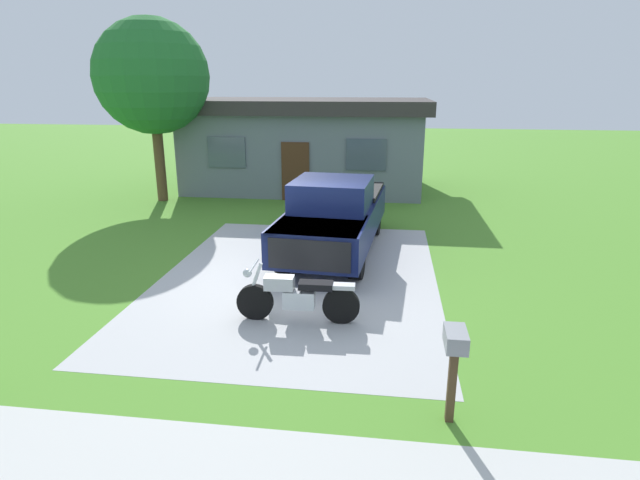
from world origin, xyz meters
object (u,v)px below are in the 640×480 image
Objects in this scene: mailbox at (455,351)px; shade_tree at (152,77)px; neighbor_house at (306,143)px; pickup_truck at (335,214)px; motorcycle at (297,296)px.

shade_tree reaches higher than mailbox.
mailbox is at bearing -74.26° from neighbor_house.
pickup_truck is at bearing 107.82° from mailbox.
pickup_truck is 4.57× the size of mailbox.
neighbor_house is (-2.02, 8.11, 0.84)m from pickup_truck.
neighbor_house is (-1.77, 12.27, 1.32)m from motorcycle.
neighbor_house reaches higher than mailbox.
neighbor_house reaches higher than pickup_truck.
neighbor_house is at bearing 33.03° from shade_tree.
mailbox is at bearing -72.18° from pickup_truck.
shade_tree is at bearing -146.97° from neighbor_house.
motorcycle is 0.38× the size of pickup_truck.
shade_tree is at bearing 127.58° from mailbox.
neighbor_house is at bearing 105.74° from mailbox.
shade_tree is (-8.99, 11.69, 3.32)m from mailbox.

